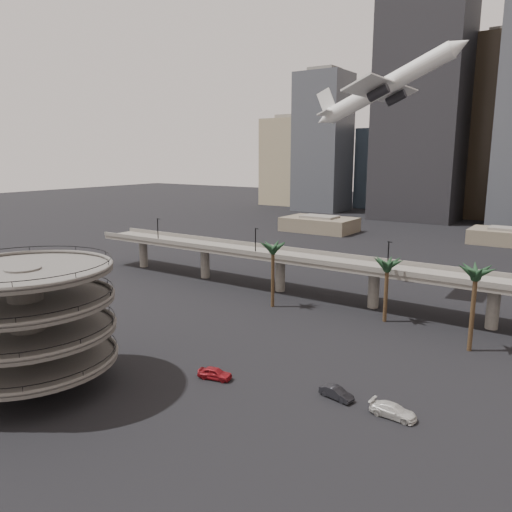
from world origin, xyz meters
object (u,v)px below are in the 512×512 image
Objects in this scene: car_b at (336,393)px; car_c at (393,411)px; car_a at (215,373)px; airborne_jet at (386,87)px; overpass at (325,265)px; parking_ramp at (27,316)px.

car_c is (7.47, -0.39, 0.06)m from car_b.
airborne_jet is at bearing -13.43° from car_a.
car_a is 1.06× the size of car_b.
airborne_jet reaches higher than car_a.
airborne_jet reaches higher than car_b.
airborne_jet is 75.15m from car_a.
car_b is 7.48m from car_c.
car_b is at bearing -74.39° from airborne_jet.
overpass is at bearing -106.69° from airborne_jet.
parking_ramp is 4.90× the size of car_b.
overpass is 41.65m from airborne_jet.
airborne_jet is at bearing 76.76° from parking_ramp.
car_a is (0.35, -60.89, -44.04)m from airborne_jet.
car_b is (16.23, 4.29, -0.07)m from car_a.
overpass reaches higher than car_a.
airborne_jet is at bearing 24.64° from car_c.
overpass is at bearing 39.62° from car_b.
parking_ramp is 40.85m from car_b.
overpass is at bearing 77.57° from parking_ramp.
car_a is at bearing 40.22° from parking_ramp.
car_c is at bearing -67.84° from airborne_jet.
parking_ramp is at bearing 130.61° from car_b.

